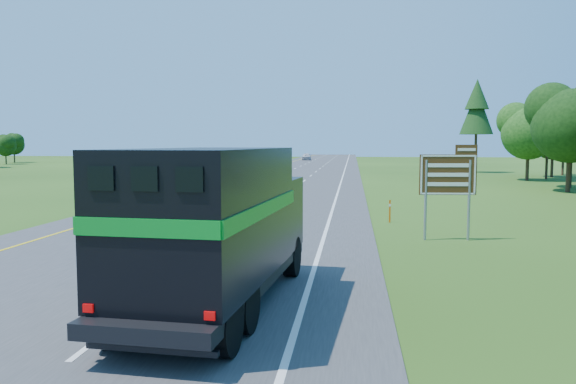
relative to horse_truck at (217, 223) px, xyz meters
name	(u,v)px	position (x,y,z in m)	size (l,w,h in m)	color
road	(289,179)	(-3.60, 46.05, -1.95)	(15.00, 260.00, 0.04)	#38383A
lane_markings	(289,179)	(-3.60, 46.05, -1.92)	(11.15, 260.00, 0.01)	yellow
horse_truck	(217,223)	(0.00, 0.00, 0.00)	(3.17, 8.31, 3.60)	black
white_suv	(248,172)	(-7.33, 42.81, -1.07)	(2.85, 6.19, 1.72)	silver
far_car	(307,156)	(-7.22, 112.27, -1.13)	(1.88, 4.67, 1.59)	silver
exit_sign	(449,178)	(6.69, 9.90, 0.44)	(2.18, 0.24, 3.70)	gray
delineator	(390,210)	(4.77, 14.60, -1.39)	(0.09, 0.05, 1.07)	#D7520B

